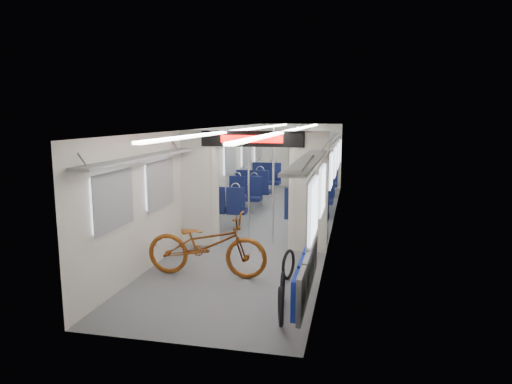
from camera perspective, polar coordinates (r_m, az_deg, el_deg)
carriage at (r=10.53m, az=1.70°, el=3.61°), size 12.00×12.02×2.31m
bicycle at (r=7.47m, az=-6.19°, el=-6.54°), size 2.01×0.75×1.05m
flip_bench at (r=6.06m, az=6.32°, el=-9.84°), size 0.12×2.14×0.55m
bike_hoop_a at (r=5.83m, az=3.10°, el=-14.33°), size 0.16×0.50×0.50m
bike_hoop_b at (r=6.47m, az=3.34°, el=-12.09°), size 0.10×0.46×0.46m
bike_hoop_c at (r=7.37m, az=4.07°, el=-9.20°), size 0.17×0.49×0.49m
seat_bay_near_left at (r=11.40m, az=-2.44°, el=-0.84°), size 0.90×2.03×1.09m
seat_bay_near_right at (r=10.99m, az=6.92°, el=-1.11°), size 0.95×2.28×1.16m
seat_bay_far_left at (r=14.15m, az=0.50°, el=1.35°), size 0.96×2.31×1.17m
seat_bay_far_right at (r=13.90m, az=8.07°, el=1.05°), size 0.94×2.21×1.14m
stanchion_near_left at (r=9.69m, az=-0.92°, el=1.00°), size 0.04×0.04×2.30m
stanchion_near_right at (r=9.17m, az=2.17°, el=0.52°), size 0.04×0.04×2.30m
stanchion_far_left at (r=12.45m, az=2.21°, el=2.89°), size 0.04×0.04×2.30m
stanchion_far_right at (r=12.25m, az=5.15°, el=2.75°), size 0.04×0.04×2.30m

